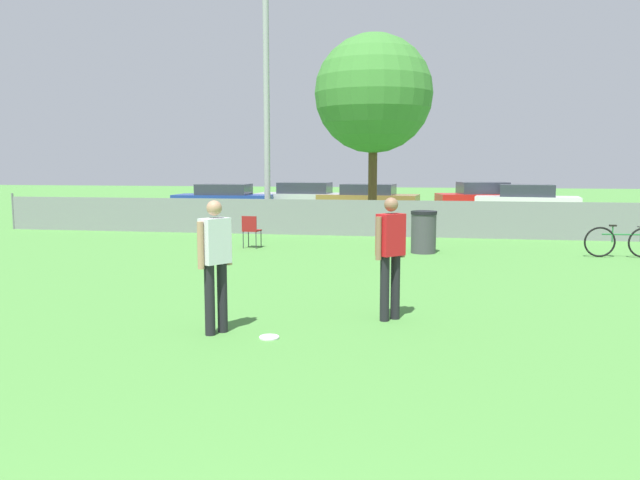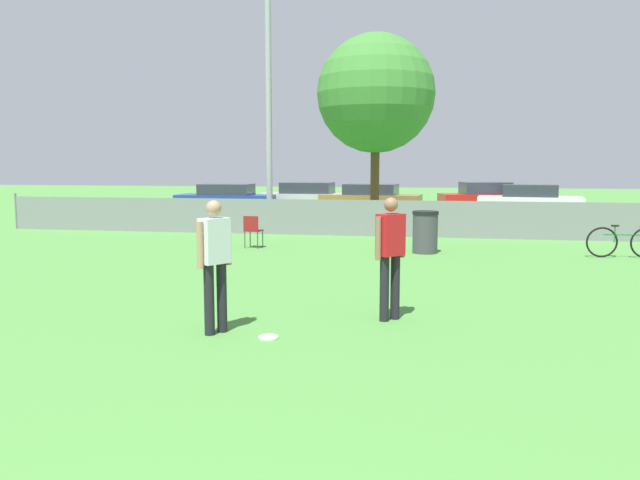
# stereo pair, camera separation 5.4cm
# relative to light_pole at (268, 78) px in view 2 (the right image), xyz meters

# --- Properties ---
(fence_backline) EXTENTS (26.14, 0.07, 1.21)m
(fence_backline) POSITION_rel_light_pole_xyz_m (4.59, -1.55, -4.46)
(fence_backline) COLOR gray
(fence_backline) RESTS_ON ground_plane
(light_pole) EXTENTS (0.90, 0.36, 8.49)m
(light_pole) POSITION_rel_light_pole_xyz_m (0.00, 0.00, 0.00)
(light_pole) COLOR #9E9EA3
(light_pole) RESTS_ON ground_plane
(tree_near_pole) EXTENTS (4.19, 4.19, 6.77)m
(tree_near_pole) POSITION_rel_light_pole_xyz_m (3.33, 2.19, -0.35)
(tree_near_pole) COLOR brown
(tree_near_pole) RESTS_ON ground_plane
(player_receiver_white) EXTENTS (0.38, 0.46, 1.71)m
(player_receiver_white) POSITION_rel_light_pole_xyz_m (2.77, -12.90, -4.03)
(player_receiver_white) COLOR black
(player_receiver_white) RESTS_ON ground_plane
(player_thrower_red) EXTENTS (0.41, 0.42, 1.71)m
(player_thrower_red) POSITION_rel_light_pole_xyz_m (4.91, -11.79, -4.03)
(player_thrower_red) COLOR black
(player_thrower_red) RESTS_ON ground_plane
(frisbee_disc) EXTENTS (0.25, 0.25, 0.03)m
(frisbee_disc) POSITION_rel_light_pole_xyz_m (3.50, -13.00, -4.99)
(frisbee_disc) COLOR white
(frisbee_disc) RESTS_ON ground_plane
(folding_chair_sideline) EXTENTS (0.44, 0.45, 0.84)m
(folding_chair_sideline) POSITION_rel_light_pole_xyz_m (0.84, -4.81, -4.50)
(folding_chair_sideline) COLOR #333338
(folding_chair_sideline) RESTS_ON ground_plane
(bicycle_sideline) EXTENTS (1.70, 0.44, 0.77)m
(bicycle_sideline) POSITION_rel_light_pole_xyz_m (9.85, -4.89, -4.64)
(bicycle_sideline) COLOR black
(bicycle_sideline) RESTS_ON ground_plane
(trash_bin) EXTENTS (0.64, 0.64, 1.04)m
(trash_bin) POSITION_rel_light_pole_xyz_m (5.27, -4.94, -4.49)
(trash_bin) COLOR #3F3F44
(trash_bin) RESTS_ON ground_plane
(parked_car_blue) EXTENTS (4.45, 2.01, 1.31)m
(parked_car_blue) POSITION_rel_light_pole_xyz_m (-3.79, 6.58, -4.37)
(parked_car_blue) COLOR black
(parked_car_blue) RESTS_ON ground_plane
(parked_car_silver) EXTENTS (4.47, 1.94, 1.36)m
(parked_car_silver) POSITION_rel_light_pole_xyz_m (-0.33, 7.91, -4.34)
(parked_car_silver) COLOR black
(parked_car_silver) RESTS_ON ground_plane
(parked_car_tan) EXTENTS (4.55, 2.21, 1.31)m
(parked_car_tan) POSITION_rel_light_pole_xyz_m (2.65, 7.51, -4.35)
(parked_car_tan) COLOR black
(parked_car_tan) RESTS_ON ground_plane
(parked_car_red) EXTENTS (4.18, 2.47, 1.40)m
(parked_car_red) POSITION_rel_light_pole_xyz_m (7.65, 8.23, -4.33)
(parked_car_red) COLOR black
(parked_car_red) RESTS_ON ground_plane
(parked_car_white) EXTENTS (4.31, 2.29, 1.36)m
(parked_car_white) POSITION_rel_light_pole_xyz_m (9.34, 6.65, -4.35)
(parked_car_white) COLOR black
(parked_car_white) RESTS_ON ground_plane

